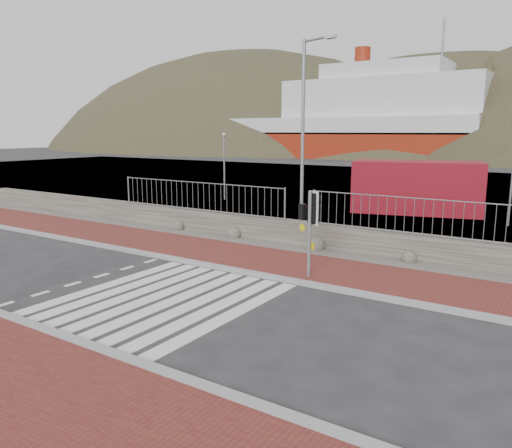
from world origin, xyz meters
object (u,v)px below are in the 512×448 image
Objects in this scene: traffic_signal_far at (309,216)px; shipping_container at (416,187)px; ferry at (344,124)px; streetlight at (305,130)px.

shipping_container reaches higher than traffic_signal_far.
traffic_signal_far is 13.87m from shipping_container.
ferry reaches higher than traffic_signal_far.
shipping_container is (-0.86, 13.84, -0.53)m from traffic_signal_far.
ferry is 56.96m from shipping_container.
streetlight is 1.17× the size of shipping_container.
shipping_container is at bearing 97.69° from streetlight.
ferry is 64.62m from streetlight.
traffic_signal_far is 0.40× the size of shipping_container.
shipping_container is at bearing -62.71° from ferry.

